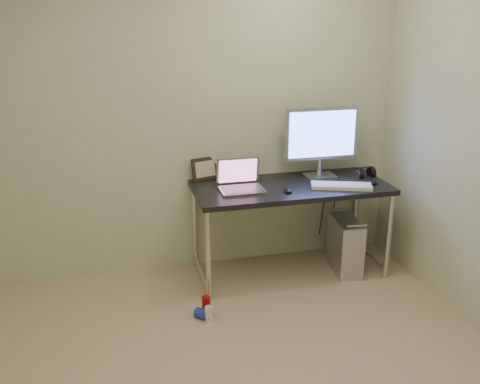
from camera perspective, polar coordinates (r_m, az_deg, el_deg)
name	(u,v)px	position (r m, az deg, el deg)	size (l,w,h in m)	color
wall_back	(183,119)	(4.20, -6.11, 7.80)	(3.50, 0.02, 2.50)	beige
desk	(291,195)	(4.23, 5.42, -0.31)	(1.53, 0.67, 0.75)	black
tower_computer	(345,245)	(4.48, 11.13, -5.54)	(0.24, 0.45, 0.48)	#B8B8BE
cable_a	(323,210)	(4.71, 8.83, -1.89)	(0.01, 0.01, 0.70)	black
cable_b	(333,212)	(4.73, 9.92, -2.09)	(0.01, 0.01, 0.72)	black
can_red	(206,304)	(3.91, -3.62, -11.83)	(0.06, 0.06, 0.11)	#B70A10
can_white	(209,314)	(3.79, -3.30, -12.87)	(0.06, 0.06, 0.11)	white
can_blue	(204,314)	(3.83, -3.90, -12.89)	(0.07, 0.07, 0.13)	#2131B0
laptop	(240,182)	(4.07, 0.03, 1.04)	(0.33, 0.27, 0.23)	#A8A9B0
monitor	(321,137)	(4.35, 8.67, 5.83)	(0.61, 0.18, 0.57)	#A8A9B0
keyboard	(341,186)	(4.19, 10.76, 0.64)	(0.46, 0.15, 0.03)	white
mouse_right	(372,181)	(4.34, 13.89, 1.17)	(0.08, 0.12, 0.04)	black
mouse_left	(288,190)	(4.03, 5.11, 0.23)	(0.06, 0.10, 0.03)	black
headphones	(365,173)	(4.51, 13.21, 1.97)	(0.17, 0.10, 0.11)	black
picture_frame	(205,169)	(4.30, -3.75, 2.51)	(0.23, 0.03, 0.18)	black
webcam	(230,170)	(4.27, -1.12, 2.40)	(0.04, 0.04, 0.12)	silver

